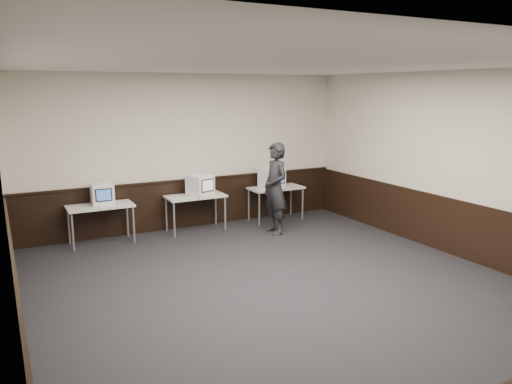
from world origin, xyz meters
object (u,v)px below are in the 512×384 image
desk_center (196,199)px  emac_left (102,194)px  desk_left (100,209)px  emac_right (272,178)px  emac_center (200,185)px  person (275,189)px  desk_right (276,190)px

desk_center → emac_left: emac_left is taller
desk_left → emac_right: (3.69, -0.02, 0.29)m
desk_center → emac_left: bearing=178.8°
desk_left → emac_right: 3.70m
emac_center → person: 1.54m
desk_left → desk_center: bearing=0.0°
emac_center → emac_right: emac_right is taller
desk_right → person: bearing=-120.5°
desk_right → person: 1.07m
emac_right → emac_left: bearing=164.7°
desk_right → emac_center: emac_center is taller
desk_left → emac_left: 0.28m
emac_center → person: person is taller
emac_left → person: size_ratio=0.25×
emac_center → person: size_ratio=0.31×
desk_right → emac_right: 0.31m
emac_left → emac_center: 1.93m
desk_left → emac_right: bearing=-0.3°
desk_center → emac_center: bearing=-27.1°
desk_center → emac_left: (-1.84, 0.04, 0.27)m
person → desk_right: bearing=150.3°
desk_left → desk_right: 3.80m
emac_left → emac_center: emac_center is taller
emac_left → person: 3.34m
desk_left → emac_center: bearing=-1.3°
desk_left → emac_center: (1.99, -0.05, 0.29)m
desk_right → emac_right: bearing=-171.7°
emac_center → emac_right: 1.70m
emac_right → person: size_ratio=0.30×
emac_center → person: bearing=-53.7°
emac_left → person: person is taller
emac_right → person: person is taller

